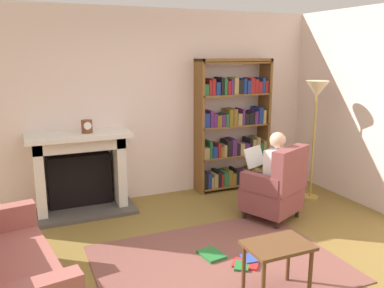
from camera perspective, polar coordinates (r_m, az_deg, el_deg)
The scene contains 13 objects.
ground at distance 4.03m, azimuth 5.75°, elevation -18.47°, with size 14.00×14.00×0.00m, color olive.
back_wall at distance 5.85m, azimuth -6.17°, elevation 5.49°, with size 5.60×0.10×2.70m, color beige.
side_wall_right at distance 6.13m, azimuth 22.35°, elevation 4.93°, with size 0.10×5.20×2.70m, color beige.
area_rug at distance 4.26m, azimuth 3.71°, elevation -16.52°, with size 2.40×1.80×0.01m, color brown.
fireplace at distance 5.54m, azimuth -15.62°, elevation -3.52°, with size 1.35×0.64×1.08m.
mantel_clock at distance 5.33m, azimuth -14.70°, elevation 2.42°, with size 0.14×0.14×0.17m.
bookshelf at distance 6.21m, azimuth 5.81°, elevation 2.40°, with size 1.17×0.32×2.01m.
armchair_reading at distance 5.21m, azimuth 11.93°, elevation -6.11°, with size 0.84×0.83×0.97m.
seated_reader at distance 5.20m, azimuth 10.91°, elevation -3.81°, with size 0.51×0.60×1.14m.
sofa_floral at distance 3.74m, azimuth -25.14°, elevation -16.70°, with size 0.98×1.79×0.85m.
side_table at distance 3.64m, azimuth 12.05°, elevation -14.85°, with size 0.56×0.39×0.50m.
scattered_books at distance 4.29m, azimuth 5.70°, elevation -16.00°, with size 0.51×0.60×0.04m.
floor_lamp at distance 5.89m, azimuth 17.27°, elevation 6.04°, with size 0.32×0.32×1.71m.
Camera 1 is at (-1.71, -2.99, 2.09)m, focal length 37.54 mm.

